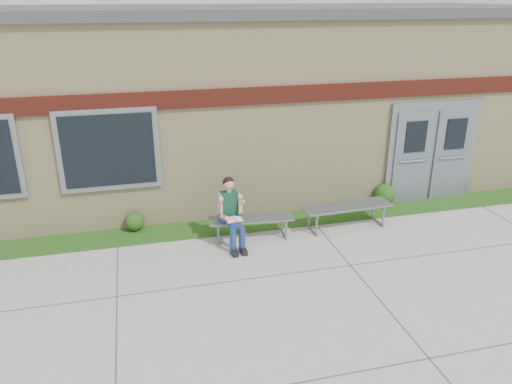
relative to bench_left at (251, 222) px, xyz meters
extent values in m
plane|color=#9E9E99|center=(0.44, -2.00, -0.33)|extent=(80.00, 80.00, 0.00)
cube|color=#284713|center=(0.44, 0.60, -0.32)|extent=(16.00, 0.80, 0.02)
cube|color=beige|center=(0.44, 4.00, 1.67)|extent=(16.00, 6.00, 4.00)
cube|color=#3F3F42|center=(0.44, 4.00, 3.77)|extent=(16.20, 6.20, 0.20)
cube|color=maroon|center=(0.44, 0.97, 2.27)|extent=(16.00, 0.06, 0.35)
cube|color=slate|center=(-2.56, 0.96, 1.37)|extent=(1.90, 0.08, 1.60)
cube|color=black|center=(-2.56, 0.92, 1.37)|extent=(1.70, 0.04, 1.40)
cube|color=slate|center=(4.44, 0.96, 0.82)|extent=(2.20, 0.08, 2.30)
cube|color=slate|center=(3.94, 0.91, 0.72)|extent=(0.92, 0.06, 2.10)
cube|color=slate|center=(4.94, 0.91, 0.72)|extent=(0.92, 0.06, 2.10)
cube|color=slate|center=(0.00, 0.00, 0.08)|extent=(1.67, 0.58, 0.03)
cube|color=slate|center=(-0.66, 0.00, -0.14)|extent=(0.08, 0.46, 0.37)
cube|color=slate|center=(0.66, 0.00, -0.14)|extent=(0.08, 0.46, 0.37)
cube|color=slate|center=(2.00, 0.00, 0.13)|extent=(1.86, 0.59, 0.04)
cube|color=slate|center=(1.26, 0.00, -0.12)|extent=(0.07, 0.51, 0.42)
cube|color=slate|center=(2.74, 0.00, -0.12)|extent=(0.07, 0.51, 0.42)
cube|color=navy|center=(-0.44, -0.05, 0.18)|extent=(0.35, 0.26, 0.16)
cube|color=#0F3929|center=(-0.44, -0.07, 0.48)|extent=(0.33, 0.22, 0.45)
sphere|color=#DF927A|center=(-0.44, -0.07, 0.87)|extent=(0.22, 0.22, 0.21)
sphere|color=black|center=(-0.44, -0.06, 0.89)|extent=(0.23, 0.23, 0.21)
cylinder|color=navy|center=(-0.51, -0.31, 0.19)|extent=(0.18, 0.42, 0.15)
cylinder|color=navy|center=(-0.34, -0.29, 0.19)|extent=(0.18, 0.42, 0.15)
cylinder|color=navy|center=(-0.47, -0.54, -0.08)|extent=(0.12, 0.12, 0.49)
cylinder|color=navy|center=(-0.30, -0.52, -0.08)|extent=(0.12, 0.12, 0.49)
cube|color=black|center=(-0.47, -0.61, -0.28)|extent=(0.12, 0.26, 0.10)
cube|color=black|center=(-0.29, -0.59, -0.28)|extent=(0.12, 0.26, 0.10)
cylinder|color=#DF927A|center=(-0.62, -0.14, 0.54)|extent=(0.10, 0.22, 0.26)
cylinder|color=#DF927A|center=(-0.25, -0.11, 0.54)|extent=(0.10, 0.22, 0.26)
cube|color=white|center=(-0.41, -0.42, 0.29)|extent=(0.32, 0.24, 0.01)
cube|color=#E45569|center=(-0.41, -0.42, 0.28)|extent=(0.32, 0.25, 0.01)
sphere|color=#7CC835|center=(-0.21, -0.24, 0.55)|extent=(0.08, 0.08, 0.08)
sphere|color=#284713|center=(-2.21, 0.85, -0.12)|extent=(0.39, 0.39, 0.39)
sphere|color=#284713|center=(3.30, 0.85, -0.07)|extent=(0.48, 0.48, 0.48)
camera|label=1|loc=(-2.06, -8.57, 4.13)|focal=35.00mm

